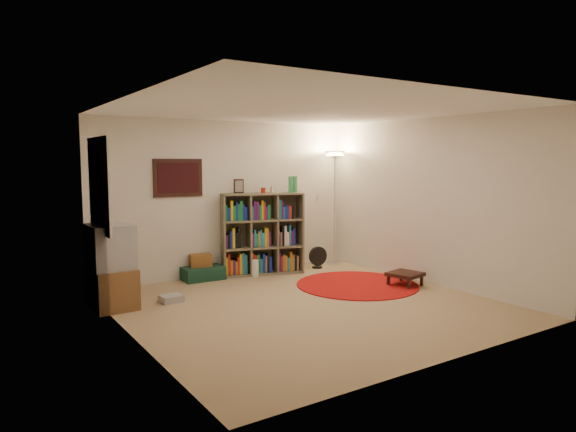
% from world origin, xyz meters
% --- Properties ---
extents(room, '(4.54, 4.54, 2.54)m').
position_xyz_m(room, '(-0.05, 0.05, 1.26)').
color(room, '#9F825D').
rests_on(room, ground).
extents(bookshelf, '(1.39, 0.73, 1.61)m').
position_xyz_m(bookshelf, '(0.45, 1.95, 0.65)').
color(bookshelf, '#6C6248').
rests_on(bookshelf, ground).
extents(floor_lamp, '(0.41, 0.41, 2.03)m').
position_xyz_m(floor_lamp, '(1.96, 1.92, 1.69)').
color(floor_lamp, white).
rests_on(floor_lamp, ground).
extents(floor_fan, '(0.33, 0.18, 0.38)m').
position_xyz_m(floor_fan, '(1.49, 1.78, 0.19)').
color(floor_fan, black).
rests_on(floor_fan, ground).
extents(tv_stand, '(0.54, 0.74, 1.06)m').
position_xyz_m(tv_stand, '(-2.13, 1.29, 0.51)').
color(tv_stand, brown).
rests_on(tv_stand, ground).
extents(dvd_box, '(0.29, 0.25, 0.09)m').
position_xyz_m(dvd_box, '(-1.42, 1.10, 0.05)').
color(dvd_box, '#A0A0A4').
rests_on(dvd_box, ground).
extents(suitcase, '(0.65, 0.43, 0.21)m').
position_xyz_m(suitcase, '(-0.54, 2.08, 0.10)').
color(suitcase, '#123225').
rests_on(suitcase, ground).
extents(wicker_basket, '(0.38, 0.31, 0.19)m').
position_xyz_m(wicker_basket, '(-0.55, 2.12, 0.30)').
color(wicker_basket, brown).
rests_on(wicker_basket, suitcase).
extents(duffel_bag, '(0.44, 0.39, 0.26)m').
position_xyz_m(duffel_bag, '(0.10, 2.10, 0.13)').
color(duffel_bag, black).
rests_on(duffel_bag, ground).
extents(paper_towel, '(0.15, 0.15, 0.27)m').
position_xyz_m(paper_towel, '(0.26, 1.83, 0.13)').
color(paper_towel, white).
rests_on(paper_towel, ground).
extents(red_rug, '(1.82, 1.82, 0.02)m').
position_xyz_m(red_rug, '(1.25, 0.46, 0.01)').
color(red_rug, '#920A0A').
rests_on(red_rug, ground).
extents(side_table, '(0.52, 0.52, 0.20)m').
position_xyz_m(side_table, '(1.83, 0.04, 0.17)').
color(side_table, black).
rests_on(side_table, ground).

